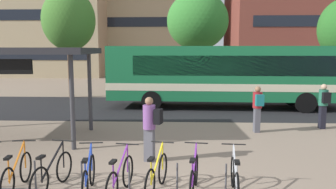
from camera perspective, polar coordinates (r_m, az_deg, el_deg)
name	(u,v)px	position (r m, az deg, el deg)	size (l,w,h in m)	color
bus_lane_asphalt	(170,107)	(17.69, 0.34, -2.18)	(80.00, 7.20, 0.01)	#232326
city_bus	(224,74)	(17.61, 9.56, 3.47)	(12.11, 3.00, 3.20)	#196B3D
bike_rack	(106,189)	(7.49, -10.54, -15.61)	(6.05, 0.13, 0.70)	#47474C
parked_bicycle_orange_1	(17,174)	(8.06, -24.28, -12.22)	(0.52, 1.72, 0.99)	black
parked_bicycle_black_2	(53,173)	(7.81, -19.05, -12.59)	(0.52, 1.71, 0.99)	black
parked_bicycle_blue_3	(89,177)	(7.41, -13.34, -13.49)	(0.52, 1.72, 0.99)	black
parked_bicycle_purple_4	(120,178)	(7.22, -8.11, -13.96)	(0.52, 1.71, 0.99)	black
parked_bicycle_yellow_5	(157,175)	(7.30, -1.93, -13.61)	(0.55, 1.70, 0.99)	black
parked_bicycle_purple_6	(194,177)	(7.25, 4.45, -13.80)	(0.52, 1.72, 0.99)	black
parked_bicycle_silver_7	(235,179)	(7.26, 11.29, -13.90)	(0.52, 1.72, 0.99)	black
commuter_black_pack_1	(323,103)	(14.11, 24.94, -1.33)	(0.34, 0.52, 1.73)	black
commuter_teal_pack_2	(258,106)	(12.67, 15.00, -1.88)	(0.36, 0.54, 1.71)	#565660
commuter_black_pack_3	(150,125)	(9.08, -3.01, -5.13)	(0.59, 0.44, 1.77)	#565660
street_tree_1	(69,20)	(22.07, -16.54, 12.00)	(3.27, 3.27, 6.73)	brown
street_tree_2	(198,21)	(24.94, 5.06, 12.34)	(4.45, 4.45, 7.17)	brown
building_centre_block	(149,28)	(44.95, -3.20, 11.20)	(15.88, 10.43, 11.61)	tan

